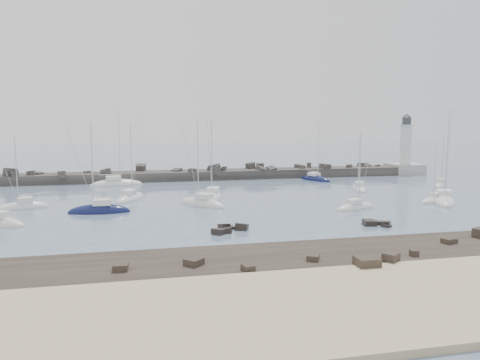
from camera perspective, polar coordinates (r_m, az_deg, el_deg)
The scene contains 19 objects.
ground at distance 62.44m, azimuth 0.62°, elevation -4.15°, with size 400.00×400.00×0.00m, color slate.
sand_strip at distance 33.28m, azimuth 13.58°, elevation -14.80°, with size 140.00×14.00×1.00m, color #C4B488.
rock_shelf at distance 41.93m, azimuth 7.47°, elevation -9.95°, with size 140.00×12.00×1.87m.
rock_cluster_near at distance 52.87m, azimuth -1.58°, elevation -6.13°, with size 4.75×4.01×1.39m.
rock_cluster_far at distance 58.07m, azimuth 16.45°, elevation -5.19°, with size 3.21×2.86×1.29m.
breakwater at distance 98.54m, azimuth -8.74°, elevation 0.18°, with size 115.00×7.46×5.11m.
lighthouse at distance 115.38m, azimuth 19.46°, elevation 2.28°, with size 7.00×7.00×14.60m.
sailboat_2 at distance 66.02m, azimuth -16.77°, elevation -3.69°, with size 8.40×3.08×13.27m.
sailboat_3 at distance 75.37m, azimuth -13.21°, elevation -2.24°, with size 5.85×8.30×12.76m.
sailboat_4 at distance 92.31m, azimuth -14.86°, elevation -0.56°, with size 10.11×4.08×15.54m.
sailboat_5 at distance 68.74m, azimuth -4.67°, elevation -2.97°, with size 7.34×8.01×13.33m.
sailboat_6 at distance 74.11m, azimuth -3.34°, elevation -2.21°, with size 5.42×9.13×13.94m.
sailboat_7 at distance 67.85m, azimuth 13.94°, elevation -3.33°, with size 7.39×4.54×11.25m.
sailboat_8 at distance 98.11m, azimuth 9.16°, elevation 0.04°, with size 5.45×8.47×12.89m.
sailboat_9 at distance 77.32m, azimuth 22.70°, elevation -2.39°, with size 6.58×4.01×10.13m.
sailboat_10 at distance 86.03m, azimuth 14.30°, elevation -1.10°, with size 4.06×7.50×11.52m.
sailboat_11 at distance 77.49m, azimuth 23.62°, elevation -2.40°, with size 7.67×9.85×15.36m.
sailboat_12 at distance 95.78m, azimuth 23.27°, elevation -0.63°, with size 5.80×5.86×10.26m.
sailboat_14 at distance 72.75m, azimuth -24.93°, elevation -3.07°, with size 7.20×4.07×11.13m.
Camera 1 is at (-13.81, -59.61, 12.43)m, focal length 35.00 mm.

